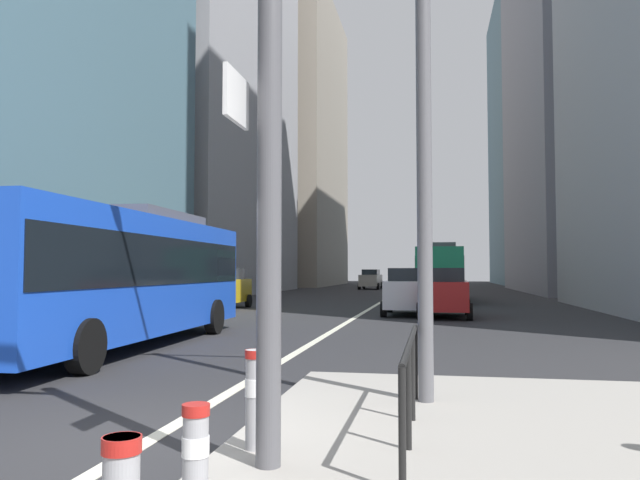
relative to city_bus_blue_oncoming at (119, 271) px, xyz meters
name	(u,v)px	position (x,y,z in m)	size (l,w,h in m)	color
ground_plane	(362,314)	(4.35, 12.67, -1.84)	(160.00, 160.00, 0.00)	#28282B
lane_centre_line	(382,302)	(4.35, 22.67, -1.83)	(0.20, 80.00, 0.01)	beige
office_tower_left_mid	(199,75)	(-11.65, 33.74, 16.21)	(11.31, 24.71, 36.10)	#9E9EA3
office_tower_left_far	(280,145)	(-11.65, 61.19, 15.88)	(13.93, 23.46, 35.43)	gray
office_tower_right_mid	(596,77)	(21.35, 42.21, 16.80)	(12.96, 25.15, 37.27)	gray
office_tower_right_far	(540,139)	(21.35, 70.27, 17.37)	(11.16, 25.97, 38.42)	slate
city_bus_blue_oncoming	(119,271)	(0.00, 0.00, 0.00)	(2.93, 11.03, 3.40)	blue
city_bus_red_receding	(440,271)	(7.78, 24.51, 0.00)	(2.85, 11.34, 3.40)	#198456
car_oncoming_mid	(371,279)	(1.25, 46.80, -0.85)	(2.17, 4.47, 1.94)	#B2A899
car_receding_near	(445,292)	(7.80, 11.24, -0.85)	(2.13, 4.22, 1.94)	maroon
car_receding_far	(409,291)	(6.36, 12.21, -0.85)	(2.11, 4.17, 1.94)	silver
car_oncoming_far	(222,288)	(-2.63, 14.56, -0.84)	(2.18, 4.65, 1.94)	gold
traffic_signal_gantry	(43,33)	(3.71, -8.28, 2.30)	(6.70, 0.65, 6.00)	#515156
street_lamp_post	(423,13)	(7.29, -5.36, 3.45)	(5.50, 0.32, 8.00)	#56565B
bollard_right	(196,453)	(5.75, -9.39, -1.26)	(0.20, 0.20, 0.76)	#99999E
bollard_back	(255,394)	(5.71, -7.80, -1.17)	(0.20, 0.20, 0.94)	#99999E
pedestrian_railing	(410,366)	(7.15, -6.97, -0.98)	(0.06, 3.51, 0.98)	black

